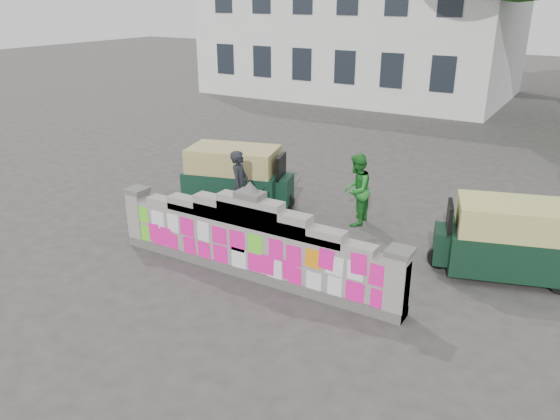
# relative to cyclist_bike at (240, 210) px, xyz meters

# --- Properties ---
(ground) EXTENTS (100.00, 100.00, 0.00)m
(ground) POSITION_rel_cyclist_bike_xyz_m (1.53, -1.83, -0.50)
(ground) COLOR #383533
(ground) RESTS_ON ground
(parapet_wall) EXTENTS (6.48, 0.44, 2.01)m
(parapet_wall) POSITION_rel_cyclist_bike_xyz_m (1.53, -1.84, 0.25)
(parapet_wall) COLOR #4C4C49
(parapet_wall) RESTS_ON ground
(building) EXTENTS (16.00, 10.00, 8.90)m
(building) POSITION_rel_cyclist_bike_xyz_m (-5.47, 20.15, 3.51)
(building) COLOR silver
(building) RESTS_ON ground
(cyclist_bike) EXTENTS (2.03, 1.21, 1.01)m
(cyclist_bike) POSITION_rel_cyclist_bike_xyz_m (0.00, 0.00, 0.00)
(cyclist_bike) COLOR black
(cyclist_bike) RESTS_ON ground
(cyclist_rider) EXTENTS (0.57, 0.72, 1.71)m
(cyclist_rider) POSITION_rel_cyclist_bike_xyz_m (0.00, 0.00, 0.35)
(cyclist_rider) COLOR black
(cyclist_rider) RESTS_ON ground
(pedestrian) EXTENTS (0.77, 0.93, 1.78)m
(pedestrian) POSITION_rel_cyclist_bike_xyz_m (2.24, 1.73, 0.38)
(pedestrian) COLOR #227E29
(pedestrian) RESTS_ON ground
(rickshaw_left) EXTENTS (2.99, 1.97, 1.61)m
(rickshaw_left) POSITION_rel_cyclist_bike_xyz_m (-0.98, 1.25, 0.33)
(rickshaw_left) COLOR #0F2F20
(rickshaw_left) RESTS_ON ground
(rickshaw_right) EXTENTS (2.89, 1.95, 1.55)m
(rickshaw_right) POSITION_rel_cyclist_bike_xyz_m (5.91, 0.81, 0.30)
(rickshaw_right) COLOR black
(rickshaw_right) RESTS_ON ground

